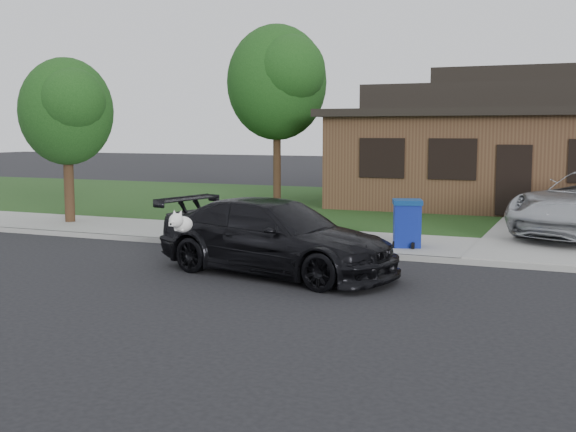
% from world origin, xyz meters
% --- Properties ---
extents(ground, '(120.00, 120.00, 0.00)m').
position_xyz_m(ground, '(0.00, 0.00, 0.00)').
color(ground, black).
rests_on(ground, ground).
extents(sidewalk, '(60.00, 3.00, 0.12)m').
position_xyz_m(sidewalk, '(0.00, 5.00, 0.06)').
color(sidewalk, gray).
rests_on(sidewalk, ground).
extents(curb, '(60.00, 0.12, 0.12)m').
position_xyz_m(curb, '(0.00, 3.50, 0.06)').
color(curb, gray).
rests_on(curb, ground).
extents(lawn, '(60.00, 13.00, 0.13)m').
position_xyz_m(lawn, '(0.00, 13.00, 0.07)').
color(lawn, '#193814').
rests_on(lawn, ground).
extents(sedan, '(5.14, 2.94, 1.40)m').
position_xyz_m(sedan, '(0.68, 1.16, 0.70)').
color(sedan, black).
rests_on(sedan, ground).
extents(recycling_bin, '(0.80, 0.80, 1.05)m').
position_xyz_m(recycling_bin, '(2.37, 4.56, 0.65)').
color(recycling_bin, navy).
rests_on(recycling_bin, sidewalk).
extents(house, '(12.60, 8.60, 4.65)m').
position_xyz_m(house, '(4.00, 15.00, 2.13)').
color(house, '#422B1C').
rests_on(house, ground).
extents(tree_0, '(3.78, 3.60, 6.34)m').
position_xyz_m(tree_0, '(-4.34, 12.88, 4.48)').
color(tree_0, '#332114').
rests_on(tree_0, ground).
extents(tree_2, '(2.73, 2.60, 4.59)m').
position_xyz_m(tree_2, '(-7.38, 5.11, 3.27)').
color(tree_2, '#332114').
rests_on(tree_2, ground).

